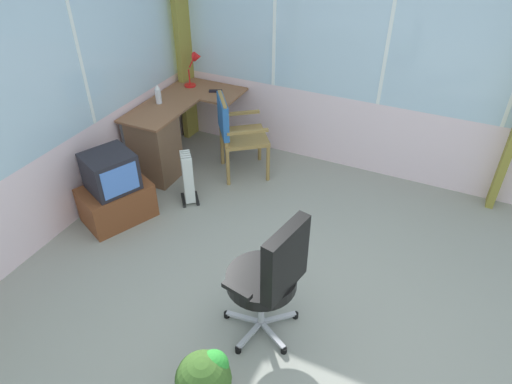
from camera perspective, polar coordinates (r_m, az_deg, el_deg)
ground at (r=3.67m, az=4.16°, el=-16.45°), size 5.77×5.75×0.06m
north_window_panel at (r=4.10m, az=-28.32°, el=8.76°), size 4.77×0.07×2.57m
east_window_panel at (r=4.87m, az=15.87°, el=15.57°), size 0.07×4.75×2.57m
curtain_corner at (r=5.58m, az=-9.07°, el=18.45°), size 0.25×0.09×2.47m
desk at (r=5.09m, az=-12.12°, el=6.11°), size 1.33×0.87×0.74m
desk_lamp at (r=5.48m, az=-7.55°, el=15.63°), size 0.22×0.19×0.39m
tv_remote at (r=5.35m, az=-5.07°, el=12.44°), size 0.11×0.15×0.02m
spray_bottle at (r=5.13m, az=-12.13°, el=11.85°), size 0.06×0.06×0.22m
wooden_armchair at (r=4.92m, az=-2.98°, el=8.09°), size 0.67×0.67×0.92m
office_chair at (r=3.13m, az=1.90°, el=-10.17°), size 0.62×0.57×1.06m
tv_on_stand at (r=4.56m, az=-17.23°, el=0.07°), size 0.76×0.66×0.73m
space_heater at (r=4.68m, az=-8.54°, el=1.95°), size 0.29×0.28×0.56m
potted_plant at (r=3.08m, az=-6.39°, el=-22.30°), size 0.35×0.35×0.46m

